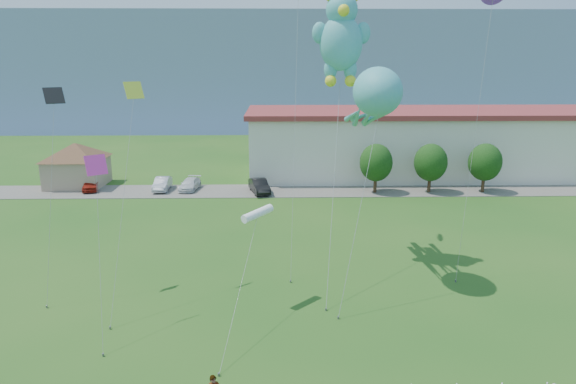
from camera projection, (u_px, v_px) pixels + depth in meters
The scene contains 18 objects.
ground at pixel (295, 378), 23.61m from camera, with size 160.00×160.00×0.00m, color #1E5016.
parking_strip at pixel (284, 191), 57.50m from camera, with size 70.00×6.00×0.06m, color #59544C.
hill_ridge at pixel (280, 67), 136.73m from camera, with size 160.00×50.00×25.00m, color gray.
pavilion at pixel (76, 160), 59.16m from camera, with size 9.20×9.20×5.00m.
warehouse at pixel (486, 142), 65.74m from camera, with size 61.00×15.00×8.20m.
tree_near at pixel (376, 163), 55.90m from camera, with size 3.60×3.60×5.47m.
tree_mid at pixel (431, 162), 56.03m from camera, with size 3.60×3.60×5.47m.
tree_far at pixel (485, 162), 56.15m from camera, with size 3.60×3.60×5.47m.
parked_car_red at pixel (91, 184), 57.56m from camera, with size 1.64×4.09×1.39m, color #A52114.
parked_car_silver at pixel (162, 184), 57.57m from camera, with size 1.52×4.35×1.43m, color #A9AAAF.
parked_car_white at pixel (190, 184), 57.75m from camera, with size 1.76×4.34×1.26m, color silver.
parked_car_black at pixel (259, 186), 56.39m from camera, with size 1.61×4.62×1.52m, color black.
octopus_kite at pixel (374, 101), 32.31m from camera, with size 4.26×11.65×13.84m.
teddy_bear_kite at pixel (341, 36), 34.53m from camera, with size 3.95×10.04×18.75m.
small_kite_black at pixel (53, 120), 30.44m from camera, with size 1.29×3.98×12.59m.
small_kite_white at pixel (257, 215), 29.76m from camera, with size 1.90×8.83×5.99m.
small_kite_pink at pixel (97, 183), 27.09m from camera, with size 1.70×4.99×9.21m.
small_kite_yellow at pixel (131, 117), 30.52m from camera, with size 1.29×6.96×12.88m.
Camera 1 is at (-0.79, -20.73, 14.15)m, focal length 32.00 mm.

